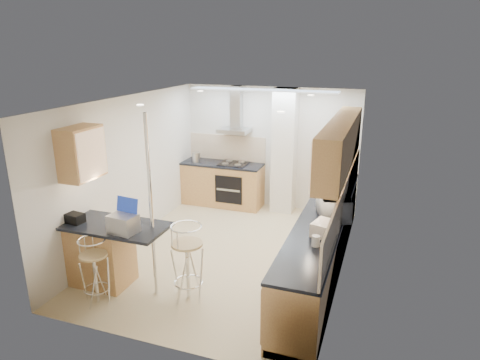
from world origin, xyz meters
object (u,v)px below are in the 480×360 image
(bar_stool_near, at_px, (95,271))
(bar_stool_end, at_px, (188,262))
(bread_bin, at_px, (325,228))
(microwave, at_px, (334,206))
(laptop, at_px, (123,224))

(bar_stool_near, relative_size, bar_stool_end, 0.86)
(bread_bin, bearing_deg, bar_stool_near, -143.03)
(microwave, distance_m, laptop, 2.91)
(bar_stool_near, bearing_deg, bar_stool_end, 44.42)
(bar_stool_near, bearing_deg, laptop, 63.05)
(laptop, bearing_deg, bar_stool_near, -130.27)
(bar_stool_near, distance_m, bread_bin, 3.04)
(bar_stool_near, height_order, bread_bin, bread_bin)
(bread_bin, bearing_deg, laptop, -146.23)
(microwave, height_order, bar_stool_end, microwave)
(microwave, distance_m, bar_stool_near, 3.37)
(bar_stool_near, height_order, bar_stool_end, bar_stool_end)
(microwave, xyz_separation_m, bar_stool_near, (-2.81, -1.76, -0.63))
(microwave, height_order, bar_stool_near, microwave)
(laptop, xyz_separation_m, bar_stool_near, (-0.30, -0.28, -0.60))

